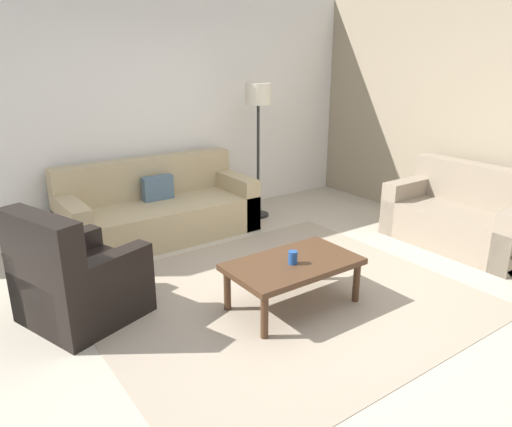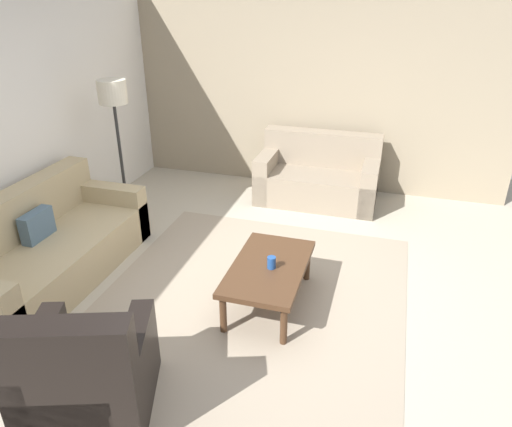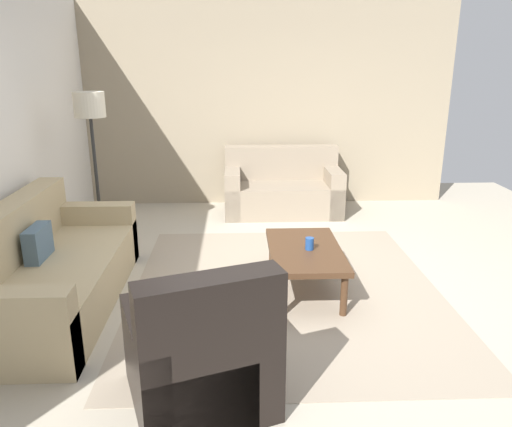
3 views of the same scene
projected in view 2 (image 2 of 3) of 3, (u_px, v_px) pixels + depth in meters
name	position (u px, v px, depth m)	size (l,w,h in m)	color
ground_plane	(251.00, 300.00, 4.45)	(8.00, 8.00, 0.00)	#B2A893
stone_feature_panel	(316.00, 86.00, 6.42)	(0.12, 5.20, 2.80)	gray
area_rug	(251.00, 300.00, 4.45)	(3.13, 2.78, 0.01)	#9F8F7A
couch_main	(42.00, 251.00, 4.67)	(2.18, 0.94, 0.88)	tan
couch_loveseat	(318.00, 178.00, 6.40)	(0.83, 1.56, 0.88)	gray
armchair_leather	(86.00, 380.00, 3.15)	(1.02, 1.02, 0.95)	black
coffee_table	(269.00, 270.00, 4.25)	(1.10, 0.64, 0.41)	#472D1C
cup	(271.00, 263.00, 4.17)	(0.08, 0.08, 0.11)	#1E478C
lamp_standing	(114.00, 107.00, 5.33)	(0.32, 0.32, 1.71)	black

